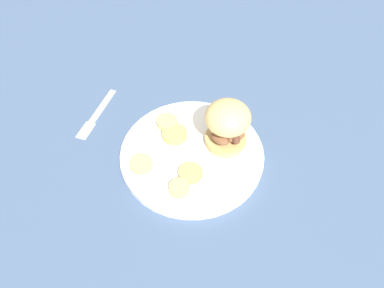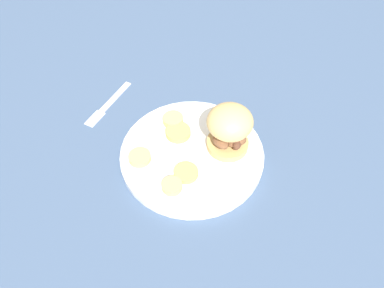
# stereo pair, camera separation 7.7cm
# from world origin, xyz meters

# --- Properties ---
(ground_plane) EXTENTS (4.00, 4.00, 0.00)m
(ground_plane) POSITION_xyz_m (0.00, 0.00, 0.00)
(ground_plane) COLOR #3D5170
(dinner_plate) EXTENTS (0.30, 0.30, 0.02)m
(dinner_plate) POSITION_xyz_m (0.00, 0.00, 0.01)
(dinner_plate) COLOR white
(dinner_plate) RESTS_ON ground_plane
(sandwich) EXTENTS (0.09, 0.09, 0.11)m
(sandwich) POSITION_xyz_m (-0.06, 0.05, 0.08)
(sandwich) COLOR tan
(sandwich) RESTS_ON dinner_plate
(potato_round_0) EXTENTS (0.05, 0.05, 0.01)m
(potato_round_0) POSITION_xyz_m (0.05, 0.03, 0.02)
(potato_round_0) COLOR tan
(potato_round_0) RESTS_ON dinner_plate
(potato_round_1) EXTENTS (0.06, 0.06, 0.01)m
(potato_round_1) POSITION_xyz_m (-0.02, -0.05, 0.02)
(potato_round_1) COLOR tan
(potato_round_1) RESTS_ON dinner_plate
(potato_round_2) EXTENTS (0.04, 0.04, 0.01)m
(potato_round_2) POSITION_xyz_m (0.10, 0.02, 0.02)
(potato_round_2) COLOR #DBB766
(potato_round_2) RESTS_ON dinner_plate
(potato_round_3) EXTENTS (0.05, 0.05, 0.01)m
(potato_round_3) POSITION_xyz_m (-0.04, -0.09, 0.03)
(potato_round_3) COLOR #DBB766
(potato_round_3) RESTS_ON dinner_plate
(potato_round_4) EXTENTS (0.05, 0.05, 0.01)m
(potato_round_4) POSITION_xyz_m (0.08, -0.07, 0.02)
(potato_round_4) COLOR #DBB766
(potato_round_4) RESTS_ON dinner_plate
(fork) EXTENTS (0.17, 0.05, 0.00)m
(fork) POSITION_xyz_m (-0.00, -0.26, 0.00)
(fork) COLOR silver
(fork) RESTS_ON ground_plane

